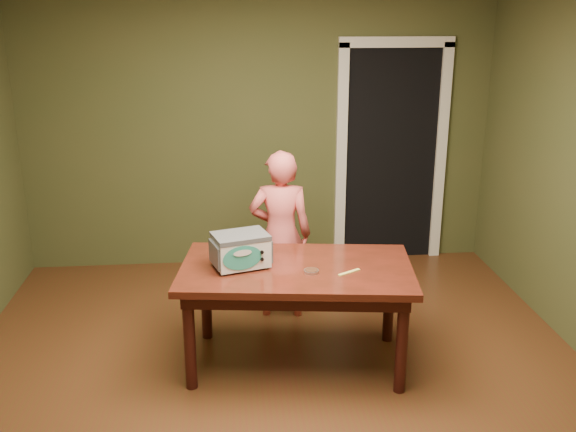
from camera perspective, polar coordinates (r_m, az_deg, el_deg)
The scene contains 8 objects.
floor at distance 4.36m, azimuth -0.58°, elevation -16.17°, with size 5.00×5.00×0.00m, color #552918.
room_shell at distance 3.69m, azimuth -0.66°, elevation 6.36°, with size 4.52×5.02×2.61m.
doorway at distance 6.72m, azimuth 8.50°, elevation 5.82°, with size 1.10×0.66×2.25m.
dining_table at distance 4.49m, azimuth 0.75°, elevation -5.67°, with size 1.70×1.09×0.75m.
toy_oven at distance 4.40m, azimuth -4.23°, elevation -2.95°, with size 0.44×0.35×0.24m.
baking_pan at distance 4.34m, azimuth 2.09°, elevation -4.91°, with size 0.10×0.10×0.02m.
spatula at distance 4.36m, azimuth 5.47°, elevation -5.00°, with size 0.18×0.03×0.01m, color #E7DB64.
child at distance 5.20m, azimuth -0.67°, elevation -1.68°, with size 0.51×0.33×1.40m, color #E8615F.
Camera 1 is at (-0.30, -3.60, 2.45)m, focal length 40.00 mm.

